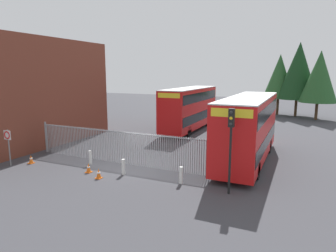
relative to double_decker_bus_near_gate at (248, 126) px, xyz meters
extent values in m
plane|color=#3D3D42|center=(-5.97, 4.04, -2.42)|extent=(100.00, 100.00, 0.00)
cube|color=brown|center=(-19.96, -2.91, 1.95)|extent=(9.91, 15.42, 8.75)
cylinder|color=gray|center=(-14.30, -3.96, -1.32)|extent=(0.06, 0.06, 2.20)
cylinder|color=gray|center=(-14.16, -3.96, -1.32)|extent=(0.06, 0.06, 2.20)
cylinder|color=gray|center=(-14.02, -3.96, -1.32)|extent=(0.06, 0.06, 2.20)
cylinder|color=gray|center=(-13.88, -3.96, -1.32)|extent=(0.06, 0.06, 2.20)
cylinder|color=gray|center=(-13.74, -3.96, -1.32)|extent=(0.06, 0.06, 2.20)
cylinder|color=gray|center=(-13.60, -3.96, -1.32)|extent=(0.06, 0.06, 2.20)
cylinder|color=gray|center=(-13.46, -3.96, -1.32)|extent=(0.06, 0.06, 2.20)
cylinder|color=gray|center=(-13.32, -3.96, -1.32)|extent=(0.06, 0.06, 2.20)
cylinder|color=gray|center=(-13.18, -3.96, -1.32)|extent=(0.06, 0.06, 2.20)
cylinder|color=gray|center=(-13.04, -3.96, -1.32)|extent=(0.06, 0.06, 2.20)
cylinder|color=gray|center=(-12.90, -3.96, -1.32)|extent=(0.06, 0.06, 2.20)
cylinder|color=gray|center=(-12.76, -3.96, -1.32)|extent=(0.06, 0.06, 2.20)
cylinder|color=gray|center=(-12.62, -3.96, -1.32)|extent=(0.06, 0.06, 2.20)
cylinder|color=gray|center=(-12.48, -3.96, -1.32)|extent=(0.06, 0.06, 2.20)
cylinder|color=gray|center=(-12.34, -3.96, -1.32)|extent=(0.06, 0.06, 2.20)
cylinder|color=gray|center=(-12.20, -3.96, -1.32)|extent=(0.06, 0.06, 2.20)
cylinder|color=gray|center=(-12.06, -3.96, -1.32)|extent=(0.06, 0.06, 2.20)
cylinder|color=gray|center=(-11.92, -3.96, -1.32)|extent=(0.06, 0.06, 2.20)
cylinder|color=gray|center=(-11.78, -3.96, -1.32)|extent=(0.06, 0.06, 2.20)
cylinder|color=gray|center=(-11.64, -3.96, -1.32)|extent=(0.06, 0.06, 2.20)
cylinder|color=gray|center=(-11.50, -3.96, -1.32)|extent=(0.06, 0.06, 2.20)
cylinder|color=gray|center=(-11.36, -3.96, -1.32)|extent=(0.06, 0.06, 2.20)
cylinder|color=gray|center=(-11.22, -3.96, -1.32)|extent=(0.06, 0.06, 2.20)
cylinder|color=gray|center=(-11.08, -3.96, -1.32)|extent=(0.06, 0.06, 2.20)
cylinder|color=gray|center=(-10.94, -3.96, -1.32)|extent=(0.06, 0.06, 2.20)
cylinder|color=gray|center=(-10.80, -3.96, -1.32)|extent=(0.06, 0.06, 2.20)
cylinder|color=gray|center=(-10.66, -3.96, -1.32)|extent=(0.06, 0.06, 2.20)
cylinder|color=gray|center=(-10.52, -3.96, -1.32)|extent=(0.06, 0.06, 2.20)
cylinder|color=gray|center=(-10.38, -3.96, -1.32)|extent=(0.06, 0.06, 2.20)
cylinder|color=gray|center=(-10.24, -3.96, -1.32)|extent=(0.06, 0.06, 2.20)
cylinder|color=gray|center=(-10.10, -3.96, -1.32)|extent=(0.06, 0.06, 2.20)
cylinder|color=gray|center=(-9.96, -3.96, -1.32)|extent=(0.06, 0.06, 2.20)
cylinder|color=gray|center=(-9.82, -3.96, -1.32)|extent=(0.06, 0.06, 2.20)
cylinder|color=gray|center=(-9.68, -3.96, -1.32)|extent=(0.06, 0.06, 2.20)
cylinder|color=gray|center=(-9.54, -3.96, -1.32)|extent=(0.06, 0.06, 2.20)
cylinder|color=gray|center=(-9.40, -3.96, -1.32)|extent=(0.06, 0.06, 2.20)
cylinder|color=gray|center=(-9.26, -3.96, -1.32)|extent=(0.06, 0.06, 2.20)
cylinder|color=gray|center=(-9.12, -3.96, -1.32)|extent=(0.06, 0.06, 2.20)
cylinder|color=gray|center=(-8.98, -3.96, -1.32)|extent=(0.06, 0.06, 2.20)
cylinder|color=gray|center=(-8.84, -3.96, -1.32)|extent=(0.06, 0.06, 2.20)
cylinder|color=gray|center=(-8.70, -3.96, -1.32)|extent=(0.06, 0.06, 2.20)
cylinder|color=gray|center=(-8.56, -3.96, -1.32)|extent=(0.06, 0.06, 2.20)
cylinder|color=gray|center=(-8.42, -3.96, -1.32)|extent=(0.06, 0.06, 2.20)
cylinder|color=gray|center=(-8.28, -3.96, -1.32)|extent=(0.06, 0.06, 2.20)
cylinder|color=gray|center=(-8.14, -3.96, -1.32)|extent=(0.06, 0.06, 2.20)
cylinder|color=gray|center=(-8.00, -3.96, -1.32)|extent=(0.06, 0.06, 2.20)
cylinder|color=gray|center=(-7.86, -3.96, -1.32)|extent=(0.06, 0.06, 2.20)
cylinder|color=gray|center=(-7.72, -3.96, -1.32)|extent=(0.06, 0.06, 2.20)
cylinder|color=gray|center=(-7.58, -3.96, -1.32)|extent=(0.06, 0.06, 2.20)
cylinder|color=gray|center=(-7.44, -3.96, -1.32)|extent=(0.06, 0.06, 2.20)
cylinder|color=gray|center=(-7.30, -3.96, -1.32)|extent=(0.06, 0.06, 2.20)
cylinder|color=gray|center=(-7.16, -3.96, -1.32)|extent=(0.06, 0.06, 2.20)
cylinder|color=gray|center=(-7.02, -3.96, -1.32)|extent=(0.06, 0.06, 2.20)
cylinder|color=gray|center=(-6.88, -3.96, -1.32)|extent=(0.06, 0.06, 2.20)
cylinder|color=gray|center=(-6.74, -3.96, -1.32)|extent=(0.06, 0.06, 2.20)
cylinder|color=gray|center=(-6.60, -3.96, -1.32)|extent=(0.06, 0.06, 2.20)
cylinder|color=gray|center=(-6.46, -3.96, -1.32)|extent=(0.06, 0.06, 2.20)
cylinder|color=gray|center=(-6.32, -3.96, -1.32)|extent=(0.06, 0.06, 2.20)
cylinder|color=gray|center=(-6.18, -3.96, -1.32)|extent=(0.06, 0.06, 2.20)
cylinder|color=gray|center=(-6.04, -3.96, -1.32)|extent=(0.06, 0.06, 2.20)
cylinder|color=gray|center=(-5.90, -3.96, -1.32)|extent=(0.06, 0.06, 2.20)
cylinder|color=gray|center=(-5.76, -3.96, -1.32)|extent=(0.06, 0.06, 2.20)
cylinder|color=gray|center=(-5.62, -3.96, -1.32)|extent=(0.06, 0.06, 2.20)
cylinder|color=gray|center=(-5.48, -3.96, -1.32)|extent=(0.06, 0.06, 2.20)
cylinder|color=gray|center=(-5.34, -3.96, -1.32)|extent=(0.06, 0.06, 2.20)
cylinder|color=gray|center=(-5.20, -3.96, -1.32)|extent=(0.06, 0.06, 2.20)
cylinder|color=gray|center=(-5.06, -3.96, -1.32)|extent=(0.06, 0.06, 2.20)
cylinder|color=gray|center=(-4.92, -3.96, -1.32)|extent=(0.06, 0.06, 2.20)
cylinder|color=gray|center=(-4.78, -3.96, -1.32)|extent=(0.06, 0.06, 2.20)
cylinder|color=gray|center=(-4.64, -3.96, -1.32)|extent=(0.06, 0.06, 2.20)
cylinder|color=gray|center=(-4.50, -3.96, -1.32)|extent=(0.06, 0.06, 2.20)
cylinder|color=gray|center=(-4.36, -3.96, -1.32)|extent=(0.06, 0.06, 2.20)
cylinder|color=gray|center=(-4.22, -3.96, -1.32)|extent=(0.06, 0.06, 2.20)
cylinder|color=gray|center=(-4.08, -3.96, -1.32)|extent=(0.06, 0.06, 2.20)
cylinder|color=gray|center=(-3.94, -3.96, -1.32)|extent=(0.06, 0.06, 2.20)
cylinder|color=gray|center=(-3.80, -3.96, -1.32)|extent=(0.06, 0.06, 2.20)
cylinder|color=gray|center=(-3.66, -3.96, -1.32)|extent=(0.06, 0.06, 2.20)
cylinder|color=gray|center=(-3.52, -3.96, -1.32)|extent=(0.06, 0.06, 2.20)
cylinder|color=gray|center=(-3.38, -3.96, -1.32)|extent=(0.06, 0.06, 2.20)
cylinder|color=gray|center=(-3.24, -3.96, -1.32)|extent=(0.06, 0.06, 2.20)
cylinder|color=gray|center=(-3.10, -3.96, -1.32)|extent=(0.06, 0.06, 2.20)
cylinder|color=gray|center=(-2.96, -3.96, -1.32)|extent=(0.06, 0.06, 2.20)
cylinder|color=gray|center=(-2.82, -3.96, -1.32)|extent=(0.06, 0.06, 2.20)
cylinder|color=gray|center=(-2.68, -3.96, -1.32)|extent=(0.06, 0.06, 2.20)
cylinder|color=gray|center=(-2.54, -3.96, -1.32)|extent=(0.06, 0.06, 2.20)
cylinder|color=gray|center=(-2.40, -3.96, -1.32)|extent=(0.06, 0.06, 2.20)
cylinder|color=gray|center=(-2.26, -3.96, -1.32)|extent=(0.06, 0.06, 2.20)
cylinder|color=gray|center=(-2.12, -3.96, -1.32)|extent=(0.06, 0.06, 2.20)
cylinder|color=gray|center=(-1.98, -3.96, -1.32)|extent=(0.06, 0.06, 2.20)
cylinder|color=gray|center=(-1.84, -3.96, -1.32)|extent=(0.06, 0.06, 2.20)
cylinder|color=gray|center=(-1.70, -3.96, -1.32)|extent=(0.06, 0.06, 2.20)
cylinder|color=gray|center=(-1.56, -3.96, -1.32)|extent=(0.06, 0.06, 2.20)
cylinder|color=gray|center=(-1.42, -3.96, -1.32)|extent=(0.06, 0.06, 2.20)
cylinder|color=gray|center=(-1.28, -3.96, -1.32)|extent=(0.06, 0.06, 2.20)
cylinder|color=gray|center=(-1.14, -3.96, -1.32)|extent=(0.06, 0.06, 2.20)
cylinder|color=gray|center=(-1.00, -3.96, -1.32)|extent=(0.06, 0.06, 2.20)
cylinder|color=gray|center=(-0.86, -3.96, -1.32)|extent=(0.06, 0.06, 2.20)
cylinder|color=gray|center=(-7.58, -3.96, -0.30)|extent=(13.45, 0.07, 0.07)
cylinder|color=gray|center=(-14.30, -3.96, -1.25)|extent=(0.14, 0.14, 2.35)
cylinder|color=gray|center=(-0.86, -3.96, -1.25)|extent=(0.14, 0.14, 2.35)
cube|color=red|center=(0.00, 0.01, -0.07)|extent=(2.50, 10.80, 4.00)
cube|color=black|center=(0.00, 0.01, -0.87)|extent=(2.54, 10.37, 0.90)
cube|color=black|center=(0.00, 0.01, 1.13)|extent=(2.54, 10.37, 0.90)
cube|color=yellow|center=(0.00, -5.34, 1.58)|extent=(2.12, 0.12, 0.44)
cube|color=silver|center=(0.00, 0.01, 1.96)|extent=(2.50, 10.80, 0.08)
cylinder|color=black|center=(-1.10, -3.34, -1.90)|extent=(0.30, 1.04, 1.04)
cylinder|color=black|center=(1.10, -3.34, -1.90)|extent=(0.30, 1.04, 1.04)
cylinder|color=black|center=(-1.10, 2.98, -1.90)|extent=(0.30, 1.04, 1.04)
cylinder|color=black|center=(1.10, 2.98, -1.90)|extent=(0.30, 1.04, 1.04)
cube|color=red|center=(-7.59, 9.17, -0.07)|extent=(2.50, 10.80, 4.00)
cube|color=black|center=(-7.59, 9.17, -0.87)|extent=(2.54, 10.37, 0.90)
cube|color=black|center=(-7.59, 9.17, 1.13)|extent=(2.54, 10.37, 0.90)
cube|color=yellow|center=(-7.59, 3.82, 1.58)|extent=(2.12, 0.12, 0.44)
cube|color=silver|center=(-7.59, 9.17, 1.96)|extent=(2.50, 10.80, 0.08)
cylinder|color=black|center=(-8.69, 5.82, -1.90)|extent=(0.30, 1.04, 1.04)
cylinder|color=black|center=(-6.49, 5.82, -1.90)|extent=(0.30, 1.04, 1.04)
cylinder|color=black|center=(-8.69, 12.14, -1.90)|extent=(0.30, 1.04, 1.04)
cylinder|color=black|center=(-6.49, 12.14, -1.90)|extent=(0.30, 1.04, 1.04)
cylinder|color=silver|center=(-9.27, -5.06, -1.95)|extent=(0.20, 0.20, 0.95)
cylinder|color=silver|center=(-6.21, -5.82, -1.95)|extent=(0.20, 0.20, 0.95)
cylinder|color=silver|center=(-2.55, -5.73, -1.95)|extent=(0.20, 0.20, 0.95)
cube|color=orange|center=(-13.05, -6.51, -2.40)|extent=(0.34, 0.34, 0.04)
cone|color=orange|center=(-13.05, -6.51, -2.11)|extent=(0.28, 0.28, 0.55)
cylinder|color=white|center=(-13.05, -6.51, -2.08)|extent=(0.19, 0.19, 0.07)
cube|color=orange|center=(-7.15, -6.95, -2.40)|extent=(0.34, 0.34, 0.04)
cone|color=orange|center=(-7.15, -6.95, -2.11)|extent=(0.28, 0.28, 0.55)
cylinder|color=white|center=(-7.15, -6.95, -2.08)|extent=(0.19, 0.19, 0.07)
cube|color=orange|center=(-8.35, -6.38, -2.40)|extent=(0.34, 0.34, 0.04)
cone|color=orange|center=(-8.35, -6.38, -2.11)|extent=(0.28, 0.28, 0.55)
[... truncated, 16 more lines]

